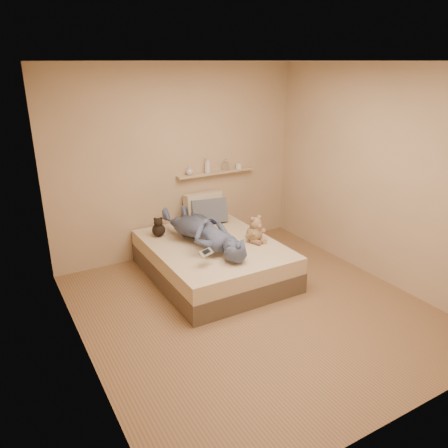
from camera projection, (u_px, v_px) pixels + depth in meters
room at (256, 197)px, 4.43m from camera, size 3.80×3.80×3.80m
bed at (213, 260)px, 5.56m from camera, size 1.50×1.90×0.45m
game_console at (206, 252)px, 4.83m from camera, size 0.20×0.13×0.06m
teddy_bear at (255, 231)px, 5.49m from camera, size 0.28×0.28×0.35m
dark_plush at (159, 228)px, 5.66m from camera, size 0.17×0.17×0.27m
pillow_cream at (203, 207)px, 6.23m from camera, size 0.56×0.22×0.41m
pillow_grey at (209, 211)px, 6.13m from camera, size 0.54×0.33×0.37m
person at (203, 231)px, 5.39m from camera, size 0.69×1.59×0.37m
wall_shelf at (216, 173)px, 6.25m from camera, size 1.20×0.12×0.03m
shelf_bottles at (211, 167)px, 6.18m from camera, size 0.92×0.14×0.22m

